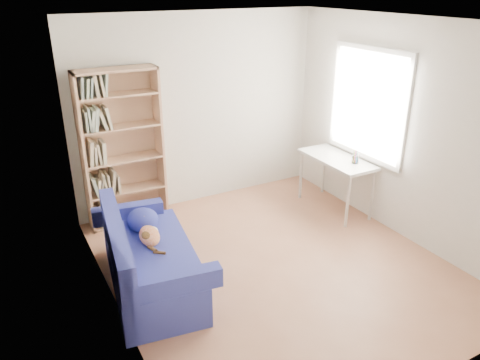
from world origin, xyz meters
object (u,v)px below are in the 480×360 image
at_px(sofa, 147,260).
at_px(pen_cup, 355,158).
at_px(bookshelf, 123,155).
at_px(desk, 337,164).

relative_size(sofa, pen_cup, 10.35).
bearing_deg(bookshelf, desk, -21.48).
xyz_separation_m(sofa, desk, (2.84, 0.50, 0.35)).
relative_size(desk, pen_cup, 6.46).
bearing_deg(desk, pen_cup, -72.96).
xyz_separation_m(sofa, bookshelf, (0.24, 1.53, 0.60)).
relative_size(sofa, bookshelf, 0.89).
xyz_separation_m(desk, pen_cup, (0.08, -0.26, 0.15)).
height_order(bookshelf, pen_cup, bookshelf).
height_order(bookshelf, desk, bookshelf).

